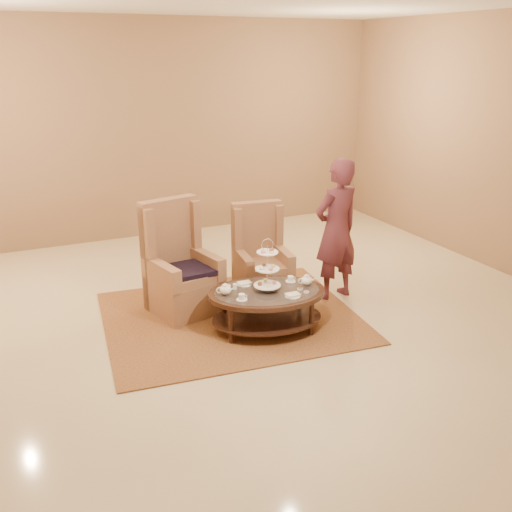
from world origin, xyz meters
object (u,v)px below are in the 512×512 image
armchair_left (180,274)px  person (336,230)px  tea_table (267,298)px  armchair_right (261,265)px

armchair_left → person: bearing=-26.6°
tea_table → armchair_left: size_ratio=1.09×
armchair_left → armchair_right: (1.07, 0.01, -0.06)m
tea_table → armchair_right: size_ratio=1.23×
armchair_left → armchair_right: size_ratio=1.13×
armchair_left → person: (1.89, -0.45, 0.44)m
person → armchair_right: bearing=-39.3°
tea_table → armchair_right: (0.36, 0.95, 0.00)m
armchair_left → person: 1.99m
armchair_right → person: size_ratio=0.67×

